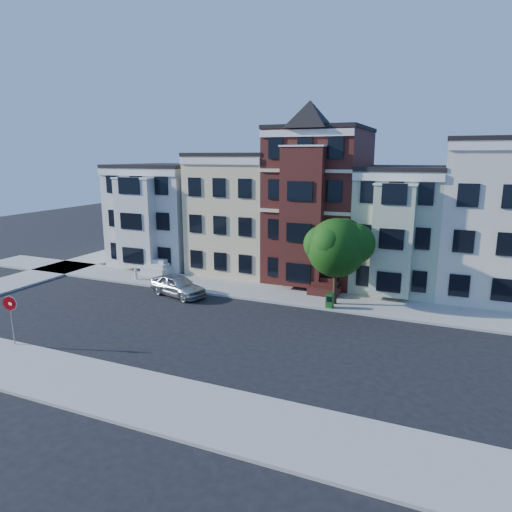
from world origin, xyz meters
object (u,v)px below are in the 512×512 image
at_px(parked_car, 178,286).
at_px(stop_sign, 12,317).
at_px(fire_hydrant, 136,275).
at_px(street_tree, 336,252).
at_px(newspaper_box, 330,300).

distance_m(parked_car, stop_sign, 11.71).
bearing_deg(fire_hydrant, street_tree, 0.61).
bearing_deg(stop_sign, street_tree, 52.79).
bearing_deg(parked_car, newspaper_box, -67.27).
bearing_deg(street_tree, parked_car, -168.18).
xyz_separation_m(parked_car, stop_sign, (-3.10, -11.26, 0.90)).
xyz_separation_m(newspaper_box, stop_sign, (-14.09, -12.60, 1.04)).
bearing_deg(stop_sign, fire_hydrant, 108.87).
bearing_deg(newspaper_box, fire_hydrant, -176.60).
height_order(newspaper_box, fire_hydrant, newspaper_box).
height_order(street_tree, stop_sign, street_tree).
bearing_deg(stop_sign, parked_car, 83.64).
bearing_deg(parked_car, fire_hydrant, 84.18).
bearing_deg(newspaper_box, stop_sign, -131.99).
distance_m(street_tree, stop_sign, 19.74).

